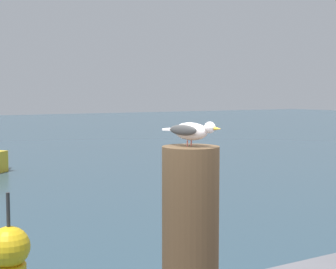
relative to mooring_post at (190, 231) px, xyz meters
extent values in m
cylinder|color=#4C3823|center=(0.00, 0.00, 0.00)|extent=(0.33, 0.33, 0.98)
cylinder|color=#C66960|center=(-0.02, 0.00, 0.51)|extent=(0.01, 0.01, 0.04)
cylinder|color=#C66960|center=(0.01, 0.02, 0.51)|extent=(0.01, 0.01, 0.04)
ellipsoid|color=silver|center=(0.00, 0.00, 0.57)|extent=(0.16, 0.25, 0.10)
sphere|color=silver|center=(0.04, -0.13, 0.60)|extent=(0.06, 0.06, 0.06)
cone|color=gold|center=(0.06, -0.18, 0.60)|extent=(0.03, 0.05, 0.02)
cube|color=silver|center=(-0.05, 0.14, 0.58)|extent=(0.10, 0.09, 0.01)
ellipsoid|color=#363636|center=(-0.06, -0.01, 0.58)|extent=(0.09, 0.19, 0.06)
ellipsoid|color=#363636|center=(0.05, 0.03, 0.58)|extent=(0.09, 0.19, 0.06)
cone|color=yellow|center=(2.55, 15.79, -1.47)|extent=(1.27, 1.27, 0.90)
sphere|color=yellow|center=(0.05, 4.47, -1.26)|extent=(0.56, 0.56, 0.56)
cylinder|color=#2D2D2D|center=(0.05, 4.47, -0.78)|extent=(0.05, 0.05, 0.50)
camera|label=1|loc=(-1.61, -2.44, 0.79)|focal=55.42mm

